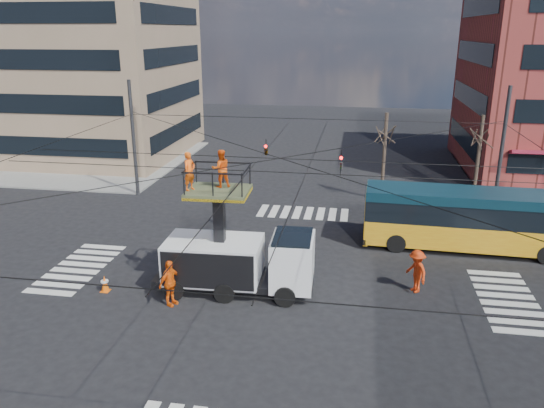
{
  "coord_description": "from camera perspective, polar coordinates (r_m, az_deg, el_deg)",
  "views": [
    {
      "loc": [
        3.29,
        -21.89,
        11.11
      ],
      "look_at": [
        -0.71,
        2.12,
        3.11
      ],
      "focal_mm": 35.0,
      "sensor_mm": 36.0,
      "label": 1
    }
  ],
  "objects": [
    {
      "name": "crosswalks",
      "position": [
        24.77,
        0.82,
        -8.44
      ],
      "size": [
        22.4,
        22.4,
        0.02
      ],
      "primitive_type": null,
      "color": "silver",
      "rests_on": "ground"
    },
    {
      "name": "flagger",
      "position": [
        24.43,
        15.26,
        -6.98
      ],
      "size": [
        1.27,
        1.47,
        1.97
      ],
      "primitive_type": "imported",
      "rotation": [
        0.0,
        0.0,
        -1.05
      ],
      "color": "#FF3E10",
      "rests_on": "ground"
    },
    {
      "name": "city_bus",
      "position": [
        29.68,
        20.95,
        -1.5
      ],
      "size": [
        11.44,
        3.03,
        3.2
      ],
      "rotation": [
        0.0,
        0.0,
        -0.04
      ],
      "color": "orange",
      "rests_on": "ground"
    },
    {
      "name": "overhead_network",
      "position": [
        23.56,
        0.84,
        1.35
      ],
      "size": [
        24.24,
        24.24,
        8.0
      ],
      "color": "#2D2D30",
      "rests_on": "ground"
    },
    {
      "name": "worker_ground",
      "position": [
        22.88,
        -10.94,
        -8.35
      ],
      "size": [
        0.94,
        1.29,
        2.03
      ],
      "primitive_type": "imported",
      "rotation": [
        0.0,
        0.0,
        1.15
      ],
      "color": "#FD630F",
      "rests_on": "ground"
    },
    {
      "name": "tree_a",
      "position": [
        36.02,
        12.11,
        7.42
      ],
      "size": [
        2.0,
        2.0,
        6.0
      ],
      "color": "#382B21",
      "rests_on": "ground"
    },
    {
      "name": "tree_b",
      "position": [
        36.8,
        21.54,
        6.78
      ],
      "size": [
        2.0,
        2.0,
        6.0
      ],
      "color": "#382B21",
      "rests_on": "ground"
    },
    {
      "name": "sidewalk_nw",
      "position": [
        50.51,
        -19.64,
        4.49
      ],
      "size": [
        18.0,
        18.0,
        0.12
      ],
      "primitive_type": "cube",
      "color": "slate",
      "rests_on": "ground"
    },
    {
      "name": "utility_truck",
      "position": [
        23.29,
        -3.65,
        -4.69
      ],
      "size": [
        7.08,
        2.85,
        6.33
      ],
      "rotation": [
        0.0,
        0.0,
        0.04
      ],
      "color": "black",
      "rests_on": "ground"
    },
    {
      "name": "ground",
      "position": [
        24.77,
        0.82,
        -8.46
      ],
      "size": [
        120.0,
        120.0,
        0.0
      ],
      "primitive_type": "plane",
      "color": "black",
      "rests_on": "ground"
    },
    {
      "name": "traffic_cone",
      "position": [
        25.0,
        -17.55,
        -8.15
      ],
      "size": [
        0.36,
        0.36,
        0.76
      ],
      "primitive_type": "cone",
      "color": "#F25E0A",
      "rests_on": "ground"
    }
  ]
}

